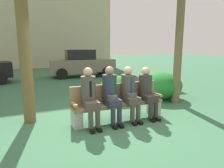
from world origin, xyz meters
TOP-DOWN VIEW (x-y plane):
  - ground_plane at (0.00, 0.00)m, footprint 80.00×80.00m
  - park_bench at (0.26, 0.15)m, footprint 2.33×0.44m
  - seated_man_leftmost at (-0.51, 0.03)m, footprint 0.34×0.72m
  - seated_man_centerleft at (0.02, 0.02)m, footprint 0.34×0.72m
  - seated_man_centerright at (0.52, 0.02)m, footprint 0.34×0.72m
  - seated_man_rightmost at (1.04, 0.02)m, footprint 0.34×0.72m
  - shrub_near_bench at (1.13, 1.91)m, footprint 1.34×1.23m
  - shrub_mid_lawn at (2.56, 1.39)m, footprint 1.52×1.39m
  - parked_car_far at (1.57, 7.93)m, footprint 4.00×1.94m
  - building_backdrop at (0.81, 18.88)m, footprint 11.92×8.90m

SIDE VIEW (x-z plane):
  - ground_plane at x=0.00m, z-range 0.00..0.00m
  - shrub_near_bench at x=1.13m, z-range 0.00..0.84m
  - park_bench at x=0.26m, z-range -0.01..0.89m
  - shrub_mid_lawn at x=2.56m, z-range 0.00..0.95m
  - seated_man_rightmost at x=1.04m, z-range 0.08..1.37m
  - seated_man_centerright at x=0.52m, z-range 0.07..1.40m
  - seated_man_centerleft at x=0.02m, z-range 0.07..1.43m
  - seated_man_leftmost at x=-0.51m, z-range 0.08..1.43m
  - parked_car_far at x=1.57m, z-range 0.00..1.68m
  - building_backdrop at x=0.81m, z-range 0.02..13.24m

